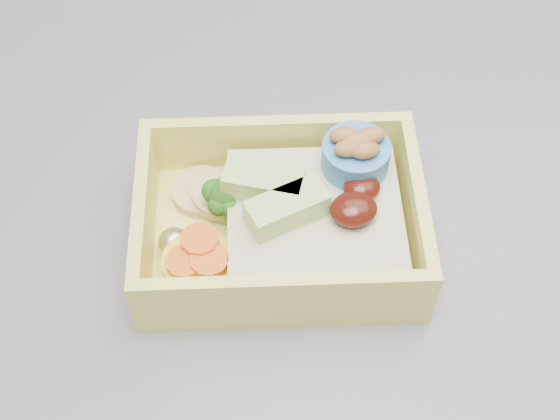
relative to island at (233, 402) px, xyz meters
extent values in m
cube|color=brown|center=(0.00, 0.00, -0.02)|extent=(1.20, 0.80, 0.88)
cube|color=#343438|center=(0.00, 0.00, 0.44)|extent=(1.24, 0.84, 0.04)
cube|color=#E5DD5E|center=(0.04, -0.09, 0.46)|extent=(0.17, 0.14, 0.01)
cube|color=#E5DD5E|center=(0.04, -0.04, 0.49)|extent=(0.16, 0.03, 0.04)
cube|color=#E5DD5E|center=(0.03, -0.15, 0.49)|extent=(0.16, 0.03, 0.04)
cube|color=#E5DD5E|center=(0.11, -0.10, 0.49)|extent=(0.02, 0.10, 0.04)
cube|color=#E5DD5E|center=(-0.04, -0.08, 0.49)|extent=(0.02, 0.10, 0.04)
cube|color=#C1B388|center=(0.06, -0.10, 0.48)|extent=(0.11, 0.10, 0.02)
ellipsoid|color=#380E08|center=(0.07, -0.11, 0.50)|extent=(0.03, 0.03, 0.01)
ellipsoid|color=#380E08|center=(0.08, -0.09, 0.50)|extent=(0.02, 0.02, 0.01)
cube|color=#A2D06C|center=(0.04, -0.10, 0.50)|extent=(0.05, 0.03, 0.02)
cube|color=#A2D06C|center=(0.03, -0.08, 0.50)|extent=(0.05, 0.04, 0.02)
cylinder|color=#64934F|center=(0.01, -0.08, 0.47)|extent=(0.01, 0.01, 0.01)
sphere|color=#256116|center=(0.01, -0.08, 0.49)|extent=(0.02, 0.02, 0.02)
sphere|color=#256116|center=(0.01, -0.07, 0.49)|extent=(0.01, 0.01, 0.01)
sphere|color=#256116|center=(0.00, -0.07, 0.49)|extent=(0.01, 0.01, 0.01)
sphere|color=#256116|center=(0.01, -0.08, 0.49)|extent=(0.01, 0.01, 0.01)
sphere|color=#256116|center=(0.00, -0.08, 0.49)|extent=(0.01, 0.01, 0.01)
sphere|color=#256116|center=(0.01, -0.07, 0.49)|extent=(0.01, 0.01, 0.01)
cylinder|color=yellow|center=(-0.01, -0.11, 0.47)|extent=(0.04, 0.04, 0.02)
cylinder|color=#D96012|center=(-0.01, -0.11, 0.49)|extent=(0.02, 0.02, 0.00)
cylinder|color=#D96012|center=(-0.02, -0.12, 0.49)|extent=(0.02, 0.02, 0.00)
cylinder|color=#D96012|center=(-0.01, -0.12, 0.49)|extent=(0.02, 0.02, 0.00)
cylinder|color=#D96012|center=(-0.01, -0.11, 0.49)|extent=(0.02, 0.02, 0.00)
cylinder|color=tan|center=(-0.01, -0.06, 0.47)|extent=(0.04, 0.04, 0.01)
cylinder|color=tan|center=(0.01, -0.06, 0.47)|extent=(0.04, 0.04, 0.01)
ellipsoid|color=silver|center=(0.02, -0.05, 0.47)|extent=(0.02, 0.02, 0.02)
ellipsoid|color=silver|center=(-0.02, -0.09, 0.47)|extent=(0.02, 0.02, 0.02)
cylinder|color=#3980C3|center=(0.08, -0.07, 0.50)|extent=(0.04, 0.04, 0.02)
ellipsoid|color=brown|center=(0.08, -0.07, 0.51)|extent=(0.02, 0.01, 0.01)
ellipsoid|color=brown|center=(0.09, -0.07, 0.51)|extent=(0.02, 0.01, 0.01)
ellipsoid|color=brown|center=(0.08, -0.07, 0.51)|extent=(0.02, 0.01, 0.01)
ellipsoid|color=brown|center=(0.09, -0.08, 0.51)|extent=(0.02, 0.01, 0.01)
ellipsoid|color=brown|center=(0.08, -0.08, 0.51)|extent=(0.02, 0.01, 0.01)
camera|label=1|loc=(-0.01, -0.34, 0.84)|focal=50.00mm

